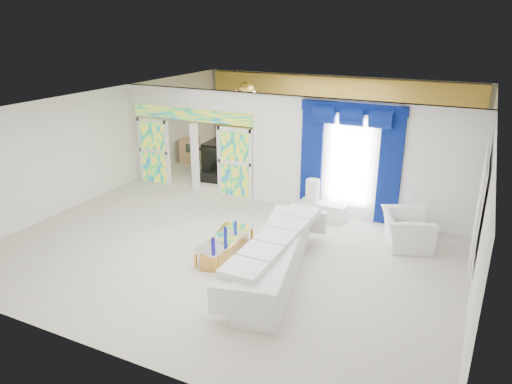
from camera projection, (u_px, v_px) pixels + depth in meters
The scene contains 22 objects.
floor at pixel (266, 216), 12.39m from camera, with size 12.00×12.00×0.00m, color #B7AF9E.
dividing_wall at pixel (361, 161), 11.84m from camera, with size 5.70×0.18×3.00m, color white.
dividing_header at pixel (190, 98), 13.47m from camera, with size 4.30×0.18×0.55m, color white.
stained_panel_left at pixel (154, 151), 14.64m from camera, with size 0.95×0.04×2.00m, color #994C3F.
stained_panel_right at pixel (235, 162), 13.48m from camera, with size 0.95×0.04×2.00m, color #994C3F.
stained_transom at pixel (191, 115), 13.63m from camera, with size 4.00×0.05×0.35m, color #994C3F.
window_pane at pixel (350, 163), 11.88m from camera, with size 1.00×0.02×2.30m, color white.
blue_drape_left at pixel (312, 160), 12.28m from camera, with size 0.55×0.10×2.80m, color #030C48.
blue_drape_right at pixel (390, 170), 11.46m from camera, with size 0.55×0.10×2.80m, color #030C48.
blue_pelmet at pixel (353, 108), 11.38m from camera, with size 2.60×0.12×0.25m, color #030C48.
wall_mirror at pixel (480, 203), 8.99m from camera, with size 0.04×2.70×1.90m, color white.
gold_curtains at pixel (335, 119), 16.87m from camera, with size 9.70×0.12×2.90m, color gold.
white_sofa at pixel (277, 258), 9.43m from camera, with size 0.83×3.85×0.73m, color silver.
coffee_table at pixel (225, 246), 10.30m from camera, with size 0.57×1.70×0.38m, color #B88039.
console_table at pixel (323, 210), 12.20m from camera, with size 1.22×0.39×0.41m, color silver.
table_lamp at pixel (313, 191), 12.15m from camera, with size 0.36×0.36×0.58m, color silver.
armchair at pixel (407, 230), 10.63m from camera, with size 1.19×1.04×0.77m, color silver.
grand_piano at pixel (234, 154), 16.20m from camera, with size 1.51×1.97×1.00m, color black.
piano_bench at pixel (210, 177), 14.97m from camera, with size 0.92×0.36×0.31m, color black.
tv_console at pixel (190, 150), 16.93m from camera, with size 0.59×0.53×0.85m, color tan.
chandelier at pixel (246, 91), 15.30m from camera, with size 0.60×0.60×0.60m, color gold.
decanters at pixel (222, 237), 10.07m from camera, with size 0.14×1.11×0.26m.
Camera 1 is at (4.75, -10.40, 4.83)m, focal length 33.26 mm.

